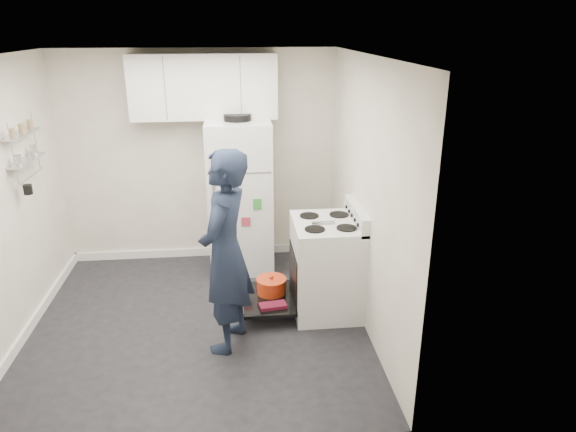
{
  "coord_description": "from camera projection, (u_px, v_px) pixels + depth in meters",
  "views": [
    {
      "loc": [
        0.41,
        -4.39,
        2.74
      ],
      "look_at": [
        0.89,
        0.09,
        1.05
      ],
      "focal_mm": 32.0,
      "sensor_mm": 36.0,
      "label": 1
    }
  ],
  "objects": [
    {
      "name": "person",
      "position": [
        225.0,
        253.0,
        4.39
      ],
      "size": [
        0.63,
        0.77,
        1.81
      ],
      "primitive_type": "imported",
      "rotation": [
        0.0,
        0.0,
        -1.91
      ],
      "color": "#171F34",
      "rests_on": "ground"
    },
    {
      "name": "room",
      "position": [
        188.0,
        206.0,
        4.61
      ],
      "size": [
        3.21,
        3.21,
        2.51
      ],
      "color": "black",
      "rests_on": "ground"
    },
    {
      "name": "open_oven_door",
      "position": [
        269.0,
        292.0,
        5.19
      ],
      "size": [
        0.55,
        0.7,
        0.23
      ],
      "color": "black",
      "rests_on": "ground"
    },
    {
      "name": "upper_cabinets",
      "position": [
        204.0,
        86.0,
        5.62
      ],
      "size": [
        1.6,
        0.33,
        0.7
      ],
      "primitive_type": "cube",
      "color": "silver",
      "rests_on": "room"
    },
    {
      "name": "electric_range",
      "position": [
        325.0,
        267.0,
        5.11
      ],
      "size": [
        0.66,
        0.76,
        1.1
      ],
      "color": "silver",
      "rests_on": "ground"
    },
    {
      "name": "wall_shelf_rack",
      "position": [
        25.0,
        147.0,
        4.73
      ],
      "size": [
        0.14,
        0.6,
        0.61
      ],
      "color": "#B2B2B7",
      "rests_on": "room"
    },
    {
      "name": "refrigerator",
      "position": [
        240.0,
        196.0,
        5.91
      ],
      "size": [
        0.72,
        0.74,
        1.82
      ],
      "color": "silver",
      "rests_on": "ground"
    }
  ]
}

